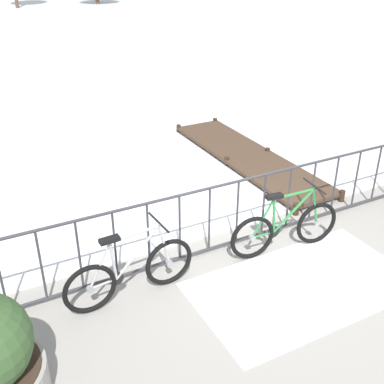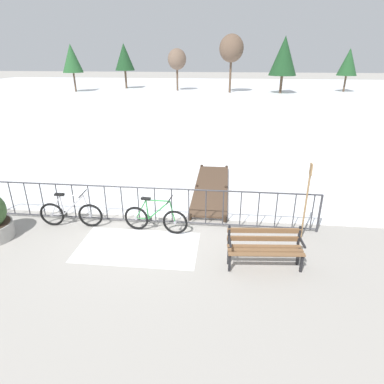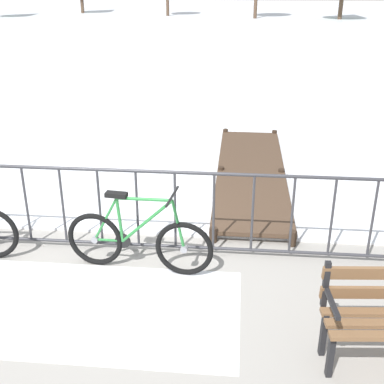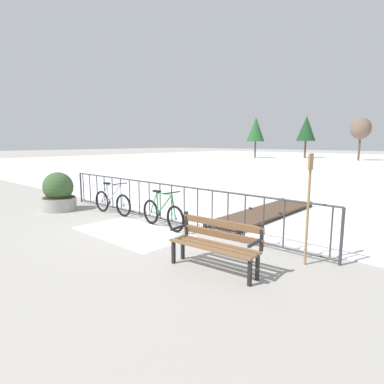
% 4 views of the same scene
% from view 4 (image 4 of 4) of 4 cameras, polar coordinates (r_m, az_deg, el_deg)
% --- Properties ---
extents(ground_plane, '(160.00, 160.00, 0.00)m').
position_cam_4_polar(ground_plane, '(8.70, -4.67, -5.50)').
color(ground_plane, '#9E9991').
extents(snow_patch, '(2.88, 1.61, 0.01)m').
position_cam_4_polar(snow_patch, '(7.93, -10.85, -7.06)').
color(snow_patch, white).
rests_on(snow_patch, ground).
extents(railing_fence, '(9.06, 0.06, 1.07)m').
position_cam_4_polar(railing_fence, '(8.58, -4.72, -1.88)').
color(railing_fence, '#38383D').
rests_on(railing_fence, ground).
extents(bicycle_near_railing, '(1.71, 0.52, 0.97)m').
position_cam_4_polar(bicycle_near_railing, '(8.11, -5.34, -3.90)').
color(bicycle_near_railing, black).
rests_on(bicycle_near_railing, ground).
extents(bicycle_second, '(1.71, 0.52, 0.97)m').
position_cam_4_polar(bicycle_second, '(9.93, -14.13, -1.75)').
color(bicycle_second, black).
rests_on(bicycle_second, ground).
extents(park_bench, '(1.64, 0.62, 0.89)m').
position_cam_4_polar(park_bench, '(5.48, 4.36, -8.69)').
color(park_bench, brown).
rests_on(park_bench, ground).
extents(planter_with_shrub, '(1.06, 1.06, 1.22)m').
position_cam_4_polar(planter_with_shrub, '(11.00, -22.85, -0.17)').
color(planter_with_shrub, '#9E9B96').
rests_on(planter_with_shrub, ground).
extents(oar_upright, '(0.04, 0.16, 1.98)m').
position_cam_4_polar(oar_upright, '(5.87, 20.17, -1.74)').
color(oar_upright, '#937047').
rests_on(oar_upright, ground).
extents(wooden_dock, '(1.10, 4.41, 0.20)m').
position_cam_4_polar(wooden_dock, '(9.60, 12.92, -3.59)').
color(wooden_dock, '#4C3828').
rests_on(wooden_dock, ground).
extents(tree_far_west, '(2.50, 2.50, 5.58)m').
position_cam_4_polar(tree_far_west, '(45.78, 19.83, 10.66)').
color(tree_far_west, brown).
rests_on(tree_far_west, ground).
extents(tree_far_east, '(2.23, 2.23, 4.92)m').
position_cam_4_polar(tree_far_east, '(41.66, 28.04, 10.02)').
color(tree_far_east, brown).
rests_on(tree_far_east, ground).
extents(tree_extra, '(2.38, 2.38, 5.40)m').
position_cam_4_polar(tree_extra, '(43.94, 11.37, 10.95)').
color(tree_extra, brown).
rests_on(tree_extra, ground).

